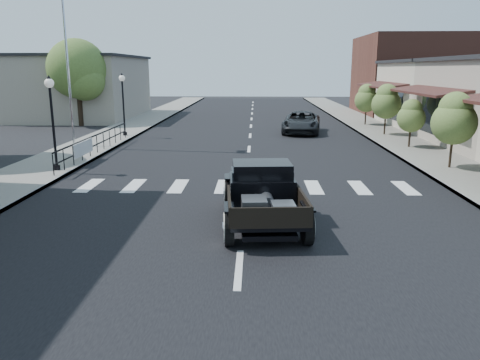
{
  "coord_description": "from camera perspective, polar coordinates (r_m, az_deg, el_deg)",
  "views": [
    {
      "loc": [
        0.32,
        -12.04,
        4.09
      ],
      "look_at": [
        -0.1,
        0.91,
        1.0
      ],
      "focal_mm": 35.0,
      "sensor_mm": 36.0,
      "label": 1
    }
  ],
  "objects": [
    {
      "name": "banner",
      "position": [
        21.72,
        -18.49,
        3.06
      ],
      "size": [
        0.04,
        2.2,
        0.6
      ],
      "primitive_type": null,
      "color": "silver",
      "rests_on": "sidewalk_left"
    },
    {
      "name": "lamp_post_c",
      "position": [
        29.21,
        -14.03,
        8.91
      ],
      "size": [
        0.36,
        0.36,
        3.7
      ],
      "primitive_type": null,
      "color": "black",
      "rests_on": "sidewalk_left"
    },
    {
      "name": "road_markings",
      "position": [
        22.42,
        1.03,
        2.89
      ],
      "size": [
        12.0,
        60.0,
        0.06
      ],
      "primitive_type": null,
      "color": "silver",
      "rests_on": "ground"
    },
    {
      "name": "sidewalk_right",
      "position": [
        28.53,
        18.58,
        4.62
      ],
      "size": [
        3.0,
        80.0,
        0.15
      ],
      "primitive_type": "cube",
      "color": "gray",
      "rests_on": "ground"
    },
    {
      "name": "small_tree_b",
      "position": [
        20.81,
        24.53,
        5.4
      ],
      "size": [
        1.77,
        1.77,
        2.95
      ],
      "primitive_type": null,
      "color": "#546B31",
      "rests_on": "sidewalk_right"
    },
    {
      "name": "small_tree_d",
      "position": [
        30.24,
        17.36,
        8.12
      ],
      "size": [
        1.77,
        1.77,
        2.95
      ],
      "primitive_type": null,
      "color": "#546B31",
      "rests_on": "sidewalk_right"
    },
    {
      "name": "road",
      "position": [
        27.35,
        1.19,
        4.82
      ],
      "size": [
        14.0,
        80.0,
        0.02
      ],
      "primitive_type": "cube",
      "color": "black",
      "rests_on": "ground"
    },
    {
      "name": "small_tree_e",
      "position": [
        35.29,
        15.13,
        8.81
      ],
      "size": [
        1.68,
        1.68,
        2.79
      ],
      "primitive_type": null,
      "color": "#546B31",
      "rests_on": "sidewalk_right"
    },
    {
      "name": "far_building_right",
      "position": [
        46.58,
        21.37,
        11.78
      ],
      "size": [
        11.0,
        10.0,
        7.0
      ],
      "primitive_type": "cube",
      "color": "brown",
      "rests_on": "ground"
    },
    {
      "name": "hotrod_pickup",
      "position": [
        12.58,
        2.73,
        -1.59
      ],
      "size": [
        2.61,
        4.98,
        1.67
      ],
      "primitive_type": null,
      "rotation": [
        0.0,
        0.0,
        0.07
      ],
      "color": "black",
      "rests_on": "ground"
    },
    {
      "name": "ground",
      "position": [
        12.72,
        0.34,
        -5.35
      ],
      "size": [
        120.0,
        120.0,
        0.0
      ],
      "primitive_type": "plane",
      "color": "black",
      "rests_on": "ground"
    },
    {
      "name": "low_building_left",
      "position": [
        42.9,
        -19.38,
        10.54
      ],
      "size": [
        10.0,
        12.0,
        5.0
      ],
      "primitive_type": "cube",
      "color": "#ADA391",
      "rests_on": "ground"
    },
    {
      "name": "second_car",
      "position": [
        30.87,
        7.5,
        6.96
      ],
      "size": [
        2.99,
        5.25,
        1.38
      ],
      "primitive_type": "imported",
      "rotation": [
        0.0,
        0.0,
        -0.15
      ],
      "color": "black",
      "rests_on": "ground"
    },
    {
      "name": "big_tree_far",
      "position": [
        36.39,
        -19.12,
        11.14
      ],
      "size": [
        4.23,
        4.23,
        6.22
      ],
      "primitive_type": null,
      "color": "#4D682C",
      "rests_on": "ground"
    },
    {
      "name": "flagpole",
      "position": [
        25.94,
        -20.62,
        17.17
      ],
      "size": [
        0.12,
        0.12,
        12.03
      ],
      "primitive_type": "cylinder",
      "color": "silver",
      "rests_on": "sidewalk_left"
    },
    {
      "name": "storefront_far",
      "position": [
        37.11,
        25.54,
        9.28
      ],
      "size": [
        10.0,
        9.0,
        4.5
      ],
      "primitive_type": "cube",
      "color": "beige",
      "rests_on": "ground"
    },
    {
      "name": "railing",
      "position": [
        23.57,
        -17.06,
        4.42
      ],
      "size": [
        0.08,
        10.0,
        1.0
      ],
      "primitive_type": null,
      "color": "black",
      "rests_on": "sidewalk_left"
    },
    {
      "name": "sidewalk_left",
      "position": [
        28.72,
        -16.08,
        4.84
      ],
      "size": [
        3.0,
        80.0,
        0.15
      ],
      "primitive_type": "cube",
      "color": "gray",
      "rests_on": "ground"
    },
    {
      "name": "small_tree_c",
      "position": [
        25.7,
        20.09,
        6.43
      ],
      "size": [
        1.42,
        1.42,
        2.36
      ],
      "primitive_type": null,
      "color": "#546B31",
      "rests_on": "sidewalk_right"
    },
    {
      "name": "lamp_post_b",
      "position": [
        19.81,
        -21.84,
        6.4
      ],
      "size": [
        0.36,
        0.36,
        3.7
      ],
      "primitive_type": null,
      "color": "black",
      "rests_on": "sidewalk_left"
    }
  ]
}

